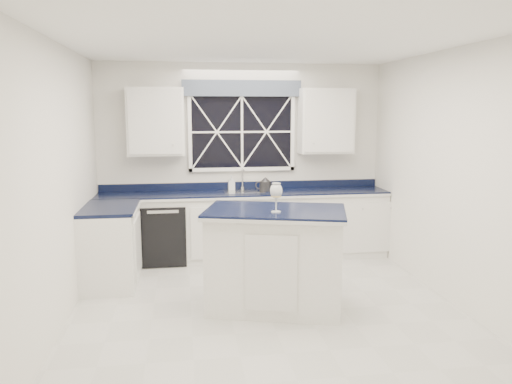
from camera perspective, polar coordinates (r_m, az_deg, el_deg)
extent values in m
plane|color=silver|center=(5.27, 1.39, -13.61)|extent=(4.50, 4.50, 0.00)
cube|color=white|center=(7.11, -1.64, 3.67)|extent=(4.00, 0.10, 2.70)
cube|color=white|center=(6.97, -1.32, -3.96)|extent=(3.98, 0.60, 0.90)
cube|color=white|center=(6.20, -16.24, -6.02)|extent=(0.60, 1.00, 0.90)
cube|color=black|center=(6.87, -1.33, -0.14)|extent=(3.98, 0.64, 0.04)
cube|color=black|center=(6.93, -10.41, -4.52)|extent=(0.60, 0.58, 0.82)
cube|color=black|center=(7.05, -1.63, 6.88)|extent=(1.40, 0.02, 1.00)
cube|color=#4F596D|center=(6.99, -1.60, 11.78)|extent=(1.65, 0.04, 0.22)
cube|color=white|center=(6.87, -11.37, 7.89)|extent=(0.75, 0.34, 0.90)
cube|color=white|center=(7.15, 7.99, 8.03)|extent=(0.75, 0.34, 0.90)
cylinder|color=#B3B3B5|center=(7.08, -1.55, 0.47)|extent=(0.05, 0.05, 0.04)
cylinder|color=#B3B3B5|center=(7.06, -1.56, 1.59)|extent=(0.02, 0.02, 0.28)
cylinder|color=#B3B3B5|center=(6.96, -1.48, 2.55)|extent=(0.02, 0.18, 0.02)
cube|color=white|center=(5.24, 2.20, -7.88)|extent=(1.51, 1.12, 1.01)
cube|color=black|center=(5.10, 2.23, -2.23)|extent=(1.59, 1.21, 0.04)
cube|color=beige|center=(6.31, 3.58, -9.60)|extent=(1.23, 0.90, 0.01)
cube|color=#101C36|center=(6.31, 3.58, -9.52)|extent=(1.09, 0.75, 0.01)
cylinder|color=#2A2A2C|center=(6.95, 1.08, 0.69)|extent=(0.19, 0.19, 0.13)
cone|color=#2A2A2C|center=(6.93, 1.08, 1.47)|extent=(0.16, 0.16, 0.06)
torus|color=#2A2A2C|center=(6.95, 0.37, 0.77)|extent=(0.11, 0.04, 0.11)
cylinder|color=#2A2A2C|center=(6.94, 1.87, 0.84)|extent=(0.07, 0.03, 0.09)
cylinder|color=silver|center=(4.95, 2.30, -2.27)|extent=(0.10, 0.10, 0.01)
cylinder|color=silver|center=(4.94, 2.31, -1.34)|extent=(0.02, 0.02, 0.16)
ellipsoid|color=silver|center=(4.92, 2.32, 0.15)|extent=(0.12, 0.12, 0.16)
cylinder|color=tan|center=(4.92, 2.32, -0.17)|extent=(0.10, 0.10, 0.07)
imported|color=silver|center=(7.05, -2.82, 1.08)|extent=(0.09, 0.09, 0.20)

